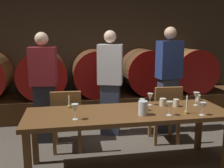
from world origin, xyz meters
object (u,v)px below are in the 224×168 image
Objects in this scene: wine_glass_far_right at (196,96)px; candle_right at (187,108)px; guest_left at (44,88)px; pitcher at (143,108)px; wine_glass_center_left at (150,97)px; wine_glass_left at (142,102)px; wine_barrel_center at (96,73)px; wine_glass_center_right at (170,105)px; dining_table at (128,117)px; guest_center at (110,83)px; cup_right at (198,98)px; cup_center at (176,103)px; wine_barrel_far_right at (189,70)px; chair_left at (67,118)px; wine_glass_far_left at (75,108)px; cup_left at (163,102)px; wine_barrel_left at (43,74)px; chair_right at (166,111)px; candle_left at (69,104)px; wine_barrel_right at (145,71)px; wine_glass_right at (203,106)px; guest_right at (168,79)px.

candle_right is at bearing -132.76° from wine_glass_far_right.
guest_left reaches higher than pitcher.
wine_glass_far_right is at bearing -11.26° from wine_glass_center_left.
wine_glass_left is at bearing 76.62° from pitcher.
wine_glass_center_right is at bearing -77.58° from wine_barrel_center.
wine_glass_far_right reaches higher than dining_table.
dining_table is 1.42× the size of guest_center.
cup_center is at bearing -153.89° from cup_right.
wine_glass_center_left reaches higher than cup_center.
pitcher is (-1.75, -2.37, -0.05)m from wine_barrel_far_right.
guest_left is 17.63× the size of cup_center.
chair_left is 0.53× the size of guest_center.
wine_glass_far_left is (0.09, -0.79, 0.36)m from chair_left.
wine_barrel_left is at bearing 128.25° from cup_left.
guest_center reaches higher than guest_left.
pitcher is 1.14× the size of wine_glass_left.
chair_right is at bearing 164.65° from guest_center.
dining_table is 0.26m from pitcher.
pitcher is at bearing 167.13° from wine_glass_center_right.
wine_glass_center_right is at bearing 73.70° from chair_right.
wine_barrel_far_right is at bearing 52.33° from wine_glass_left.
wine_barrel_center is 2.01m from candle_left.
chair_left is (-1.62, -1.60, -0.37)m from wine_barrel_right.
guest_center is 0.98m from wine_glass_center_left.
wine_glass_far_left is at bearing 175.72° from wine_glass_right.
candle_left is at bearing 156.63° from dining_table.
wine_barrel_right is at bearing 78.75° from wine_glass_center_right.
cup_left is (1.11, 0.34, -0.08)m from wine_glass_far_left.
pitcher is (-0.77, -2.37, -0.05)m from wine_barrel_right.
guest_center is 0.97m from guest_right.
wine_barrel_far_right is at bearing -151.22° from guest_left.
cup_center is (0.30, -0.12, -0.06)m from wine_glass_center_left.
guest_left reaches higher than cup_center.
wine_barrel_center is at bearing 121.24° from cup_right.
wine_barrel_center is 2.39m from pitcher.
guest_right is at bearing 38.91° from wine_glass_far_left.
cup_center is at bearing -22.12° from wine_glass_center_left.
candle_left is at bearing -129.33° from wine_barrel_right.
wine_glass_center_left is (1.02, -0.07, 0.06)m from candle_left.
candle_right is 1.60× the size of wine_glass_left.
wine_barrel_far_right is at bearing 52.45° from wine_glass_center_left.
wine_barrel_left is at bearing 180.00° from wine_barrel_right.
cup_left is at bearing 160.84° from chair_left.
dining_table is at bearing -63.09° from wine_barrel_left.
candle_right is at bearing -54.45° from wine_glass_center_left.
wine_barrel_right is 2.50m from pitcher.
wine_glass_right is at bearing 150.74° from chair_left.
wine_barrel_far_right is at bearing 49.69° from dining_table.
wine_glass_far_left is 1.74m from cup_right.
wine_barrel_left is 1.01m from wine_barrel_center.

